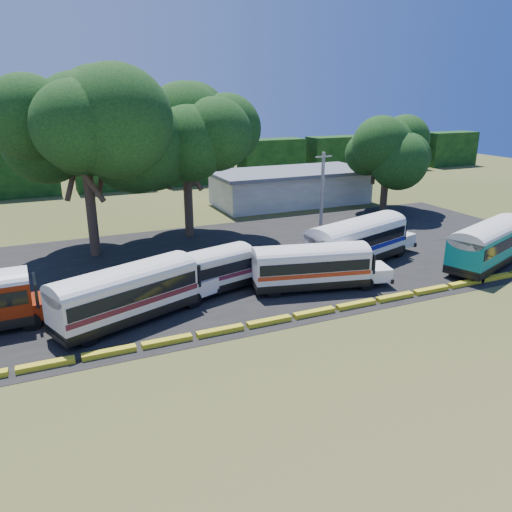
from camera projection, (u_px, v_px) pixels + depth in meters
name	position (u px, v px, depth m)	size (l,w,h in m)	color
ground	(252.00, 336.00, 27.41)	(160.00, 160.00, 0.00)	#314416
asphalt_strip	(202.00, 267.00, 38.23)	(64.00, 24.00, 0.02)	black
curb	(245.00, 326.00, 28.24)	(53.70, 0.45, 0.30)	gold
terminal_building	(291.00, 187.00, 59.77)	(19.00, 9.00, 4.00)	silver
treeline_backdrop	(113.00, 168.00, 68.22)	(130.00, 4.00, 6.00)	black
bus_cream_west	(129.00, 291.00, 28.60)	(10.59, 6.11, 3.41)	black
bus_cream_east	(202.00, 271.00, 32.44)	(9.45, 4.55, 3.02)	black
bus_white_red	(313.00, 264.00, 33.49)	(9.80, 4.35, 3.13)	black
bus_white_blue	(359.00, 239.00, 38.29)	(11.39, 5.99, 3.65)	black
bus_teal	(490.00, 242.00, 37.66)	(11.02, 6.27, 3.55)	black
tree_west	(82.00, 125.00, 37.92)	(10.72, 10.72, 14.37)	#3D2E1E
tree_center	(185.00, 126.00, 43.57)	(10.13, 10.13, 13.77)	#3D2E1E
tree_east	(388.00, 147.00, 54.32)	(8.10, 8.10, 10.14)	#3D2E1E
utility_pole	(322.00, 196.00, 44.16)	(1.60, 0.30, 7.87)	gray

